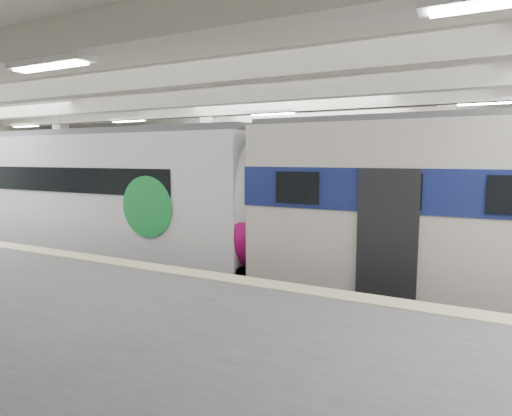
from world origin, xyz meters
The scene contains 3 objects.
station_hall centered at (0.00, -1.74, 3.24)m, with size 36.00×24.00×5.75m.
modern_emu centered at (-4.48, 0.00, 2.17)m, with size 13.67×2.82×4.42m.
far_train centered at (-8.00, 5.50, 2.24)m, with size 13.55×3.02×4.33m.
Camera 1 is at (5.75, -10.49, 3.55)m, focal length 30.00 mm.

